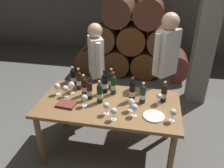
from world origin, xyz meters
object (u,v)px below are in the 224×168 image
(wine_bottle_7, at_px, (105,83))
(wine_bottle_8, at_px, (111,80))
(wine_glass_0, at_px, (65,89))
(dining_table, at_px, (109,109))
(wine_bottle_5, at_px, (79,80))
(wine_glass_9, at_px, (71,85))
(taster_seated_left, at_px, (96,65))
(wine_bottle_4, at_px, (84,86))
(wine_bottle_6, at_px, (73,77))
(wine_glass_3, at_px, (114,112))
(wine_glass_8, at_px, (173,113))
(wine_bottle_9, at_px, (164,93))
(wine_glass_7, at_px, (131,102))
(wine_glass_6, at_px, (57,87))
(sommelier_presenting, at_px, (166,62))
(wine_bottle_3, at_px, (100,93))
(wine_bottle_1, at_px, (89,90))
(wine_glass_2, at_px, (106,106))
(tasting_notebook, at_px, (66,104))
(wine_bottle_2, at_px, (143,94))
(wine_glass_5, at_px, (84,98))
(wine_glass_4, at_px, (135,108))
(wine_glass_1, at_px, (159,96))
(wine_bottle_0, at_px, (132,91))
(wine_bottle_10, at_px, (113,85))

(wine_bottle_7, bearing_deg, wine_bottle_8, 62.66)
(wine_glass_0, bearing_deg, dining_table, -3.58)
(wine_bottle_5, height_order, wine_bottle_7, wine_bottle_7)
(wine_glass_9, bearing_deg, wine_glass_0, -112.56)
(wine_bottle_7, xyz_separation_m, wine_glass_0, (-0.46, -0.19, -0.03))
(taster_seated_left, bearing_deg, wine_bottle_4, -89.97)
(wine_bottle_6, relative_size, wine_glass_9, 1.70)
(wine_glass_3, height_order, wine_glass_8, wine_glass_8)
(wine_bottle_9, xyz_separation_m, wine_glass_3, (-0.52, -0.48, -0.01))
(wine_glass_7, relative_size, wine_glass_9, 0.98)
(dining_table, distance_m, wine_glass_6, 0.72)
(sommelier_presenting, bearing_deg, wine_bottle_9, -90.87)
(wine_bottle_3, xyz_separation_m, wine_bottle_7, (0.00, 0.24, 0.01))
(wine_bottle_3, bearing_deg, dining_table, 5.21)
(dining_table, bearing_deg, wine_bottle_1, 170.06)
(wine_glass_9, bearing_deg, wine_bottle_7, 12.61)
(dining_table, bearing_deg, wine_glass_8, -16.99)
(wine_glass_2, relative_size, tasting_notebook, 0.68)
(wine_glass_7, bearing_deg, wine_glass_0, 169.80)
(wine_bottle_2, xyz_separation_m, wine_glass_5, (-0.66, -0.21, -0.01))
(dining_table, distance_m, wine_glass_9, 0.58)
(wine_bottle_1, xyz_separation_m, wine_glass_0, (-0.31, -0.01, -0.01))
(wine_glass_0, relative_size, wine_glass_4, 1.02)
(wine_glass_2, bearing_deg, wine_glass_6, 156.50)
(wine_bottle_6, height_order, wine_glass_5, wine_bottle_6)
(wine_glass_2, relative_size, wine_glass_5, 0.97)
(wine_glass_3, bearing_deg, wine_glass_4, 27.90)
(wine_glass_8, bearing_deg, wine_glass_5, 174.48)
(wine_glass_0, distance_m, wine_glass_8, 1.33)
(wine_bottle_7, relative_size, tasting_notebook, 1.44)
(wine_glass_1, xyz_separation_m, wine_glass_4, (-0.26, -0.29, -0.00))
(wine_bottle_3, bearing_deg, wine_glass_8, -14.29)
(tasting_notebook, bearing_deg, wine_bottle_8, 54.55)
(wine_bottle_3, distance_m, tasting_notebook, 0.42)
(wine_bottle_1, xyz_separation_m, wine_glass_3, (0.37, -0.37, -0.02))
(wine_bottle_3, height_order, wine_glass_5, wine_bottle_3)
(wine_glass_7, bearing_deg, wine_glass_1, 32.79)
(wine_glass_2, distance_m, sommelier_presenting, 1.19)
(wine_bottle_9, relative_size, wine_glass_4, 1.81)
(dining_table, distance_m, wine_glass_3, 0.40)
(wine_glass_1, bearing_deg, wine_bottle_0, 176.19)
(wine_bottle_2, height_order, wine_glass_2, wine_bottle_2)
(wine_glass_6, bearing_deg, wine_glass_7, -10.82)
(wine_bottle_8, height_order, wine_glass_4, wine_bottle_8)
(wine_glass_4, relative_size, sommelier_presenting, 0.09)
(wine_bottle_10, relative_size, wine_glass_7, 1.96)
(wine_bottle_6, bearing_deg, wine_glass_3, -44.22)
(wine_glass_1, distance_m, wine_glass_9, 1.11)
(wine_glass_4, relative_size, wine_glass_6, 0.97)
(wine_glass_2, distance_m, taster_seated_left, 1.03)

